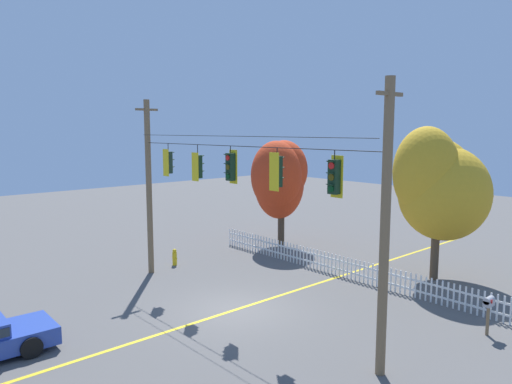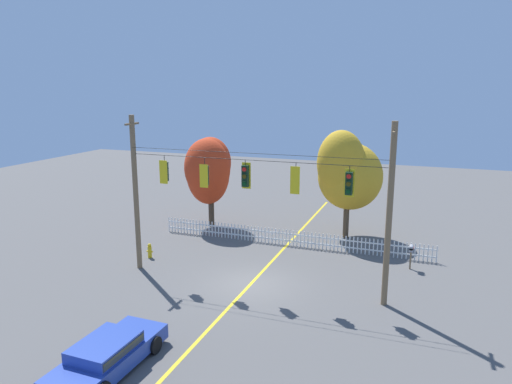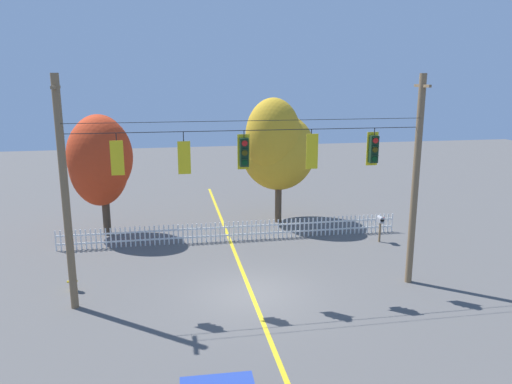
# 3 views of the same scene
# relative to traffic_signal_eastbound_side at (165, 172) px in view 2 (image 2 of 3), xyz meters

# --- Properties ---
(ground) EXTENTS (80.00, 80.00, 0.00)m
(ground) POSITION_rel_traffic_signal_eastbound_side_xyz_m (4.55, 0.01, -5.31)
(ground) COLOR #565451
(lane_centerline_stripe) EXTENTS (0.16, 36.00, 0.01)m
(lane_centerline_stripe) POSITION_rel_traffic_signal_eastbound_side_xyz_m (4.55, 0.01, -5.31)
(lane_centerline_stripe) COLOR gold
(lane_centerline_stripe) RESTS_ON ground
(signal_support_span) EXTENTS (12.91, 1.10, 8.07)m
(signal_support_span) POSITION_rel_traffic_signal_eastbound_side_xyz_m (4.55, 0.01, -1.19)
(signal_support_span) COLOR brown
(signal_support_span) RESTS_ON ground
(traffic_signal_eastbound_side) EXTENTS (0.43, 0.38, 1.40)m
(traffic_signal_eastbound_side) POSITION_rel_traffic_signal_eastbound_side_xyz_m (0.00, 0.00, 0.00)
(traffic_signal_eastbound_side) COLOR black
(traffic_signal_northbound_primary) EXTENTS (0.43, 0.38, 1.44)m
(traffic_signal_northbound_primary) POSITION_rel_traffic_signal_eastbound_side_xyz_m (2.21, 0.00, -0.05)
(traffic_signal_northbound_primary) COLOR black
(traffic_signal_northbound_secondary) EXTENTS (0.43, 0.38, 1.39)m
(traffic_signal_northbound_secondary) POSITION_rel_traffic_signal_eastbound_side_xyz_m (4.30, 0.02, 0.06)
(traffic_signal_northbound_secondary) COLOR black
(traffic_signal_southbound_primary) EXTENTS (0.43, 0.38, 1.41)m
(traffic_signal_southbound_primary) POSITION_rel_traffic_signal_eastbound_side_xyz_m (6.73, -0.00, 0.04)
(traffic_signal_southbound_primary) COLOR black
(traffic_signal_westbound_side) EXTENTS (0.43, 0.38, 1.40)m
(traffic_signal_westbound_side) POSITION_rel_traffic_signal_eastbound_side_xyz_m (9.11, 0.02, 0.04)
(traffic_signal_westbound_side) COLOR black
(white_picket_fence) EXTENTS (16.74, 0.06, 0.98)m
(white_picket_fence) POSITION_rel_traffic_signal_eastbound_side_xyz_m (4.73, 6.24, -4.82)
(white_picket_fence) COLOR white
(white_picket_fence) RESTS_ON ground
(autumn_maple_near_fence) EXTENTS (3.18, 3.40, 6.12)m
(autumn_maple_near_fence) POSITION_rel_traffic_signal_eastbound_side_xyz_m (-1.67, 8.35, -1.28)
(autumn_maple_near_fence) COLOR #473828
(autumn_maple_near_fence) RESTS_ON ground
(autumn_maple_mid) EXTENTS (4.06, 3.84, 6.87)m
(autumn_maple_mid) POSITION_rel_traffic_signal_eastbound_side_xyz_m (7.53, 9.27, -1.10)
(autumn_maple_mid) COLOR brown
(autumn_maple_mid) RESTS_ON ground
(parked_car) EXTENTS (2.07, 4.68, 1.15)m
(parked_car) POSITION_rel_traffic_signal_eastbound_side_xyz_m (2.56, -8.37, -4.71)
(parked_car) COLOR #28429E
(parked_car) RESTS_ON ground
(fire_hydrant) EXTENTS (0.38, 0.22, 0.83)m
(fire_hydrant) POSITION_rel_traffic_signal_eastbound_side_xyz_m (-2.10, 1.50, -4.90)
(fire_hydrant) COLOR gold
(fire_hydrant) RESTS_ON ground
(roadside_mailbox) EXTENTS (0.25, 0.44, 1.31)m
(roadside_mailbox) POSITION_rel_traffic_signal_eastbound_side_xyz_m (11.76, 4.79, -4.25)
(roadside_mailbox) COLOR brown
(roadside_mailbox) RESTS_ON ground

